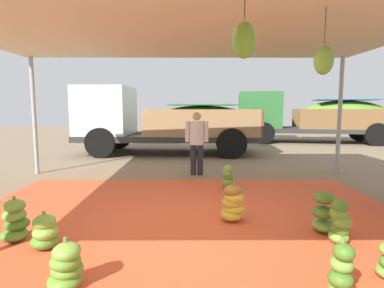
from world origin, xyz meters
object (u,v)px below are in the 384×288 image
object	(u,v)px
banana_bunch_1	(45,233)
cargo_truck_main	(161,120)
worker_0	(197,138)
banana_bunch_8	(233,204)
cargo_truck_far	(311,116)
banana_bunch_10	(324,214)
banana_bunch_0	(66,267)
banana_bunch_4	(228,178)
banana_bunch_9	(342,274)
banana_bunch_5	(340,223)
banana_bunch_2	(15,221)

from	to	relation	value
banana_bunch_1	cargo_truck_main	bearing A→B (deg)	85.22
banana_bunch_1	worker_0	bearing A→B (deg)	65.57
banana_bunch_8	worker_0	size ratio (longest dim) A/B	0.36
cargo_truck_far	banana_bunch_10	bearing A→B (deg)	-110.09
banana_bunch_0	banana_bunch_8	world-z (taller)	banana_bunch_8
banana_bunch_0	banana_bunch_4	size ratio (longest dim) A/B	0.90
banana_bunch_0	banana_bunch_4	xyz separation A→B (m)	(1.90, 3.47, 0.03)
banana_bunch_1	banana_bunch_9	xyz separation A→B (m)	(2.99, -1.00, 0.05)
banana_bunch_5	cargo_truck_far	world-z (taller)	cargo_truck_far
banana_bunch_1	banana_bunch_5	xyz separation A→B (m)	(3.51, 0.13, 0.06)
worker_0	banana_bunch_0	bearing A→B (deg)	-104.74
banana_bunch_0	worker_0	xyz separation A→B (m)	(1.29, 4.91, 0.69)
banana_bunch_9	banana_bunch_0	bearing A→B (deg)	175.59
banana_bunch_5	banana_bunch_8	distance (m)	1.43
banana_bunch_0	banana_bunch_10	world-z (taller)	banana_bunch_10
banana_bunch_5	banana_bunch_9	bearing A→B (deg)	-114.92
banana_bunch_8	cargo_truck_main	distance (m)	7.17
banana_bunch_2	banana_bunch_8	world-z (taller)	same
banana_bunch_0	cargo_truck_far	size ratio (longest dim) A/B	0.07
cargo_truck_main	banana_bunch_8	bearing A→B (deg)	-76.45
cargo_truck_far	banana_bunch_1	bearing A→B (deg)	-123.26
banana_bunch_10	cargo_truck_far	world-z (taller)	cargo_truck_far
banana_bunch_10	cargo_truck_main	bearing A→B (deg)	111.05
banana_bunch_2	banana_bunch_10	distance (m)	3.97
banana_bunch_4	cargo_truck_far	size ratio (longest dim) A/B	0.07
banana_bunch_0	banana_bunch_1	world-z (taller)	banana_bunch_0
banana_bunch_9	worker_0	distance (m)	5.26
banana_bunch_2	cargo_truck_main	size ratio (longest dim) A/B	0.09
banana_bunch_2	banana_bunch_1	bearing A→B (deg)	-27.59
banana_bunch_8	banana_bunch_9	xyz separation A→B (m)	(0.67, -1.91, -0.01)
banana_bunch_4	banana_bunch_1	bearing A→B (deg)	-132.81
banana_bunch_2	banana_bunch_10	size ratio (longest dim) A/B	0.97
cargo_truck_main	banana_bunch_4	bearing A→B (deg)	-70.68
banana_bunch_9	cargo_truck_far	xyz separation A→B (m)	(4.47, 12.37, 1.01)
banana_bunch_2	banana_bunch_8	xyz separation A→B (m)	(2.80, 0.66, 0.01)
banana_bunch_8	cargo_truck_main	xyz separation A→B (m)	(-1.67, 6.91, 0.94)
banana_bunch_9	cargo_truck_main	xyz separation A→B (m)	(-2.33, 8.82, 0.95)
cargo_truck_far	worker_0	world-z (taller)	cargo_truck_far
banana_bunch_0	cargo_truck_far	distance (m)	14.03
banana_bunch_4	banana_bunch_10	xyz separation A→B (m)	(1.01, -2.17, 0.01)
banana_bunch_8	cargo_truck_far	bearing A→B (deg)	63.84
banana_bunch_0	cargo_truck_far	bearing A→B (deg)	60.52
banana_bunch_5	banana_bunch_10	distance (m)	0.36
banana_bunch_5	worker_0	world-z (taller)	worker_0
banana_bunch_9	cargo_truck_main	size ratio (longest dim) A/B	0.09
banana_bunch_8	worker_0	distance (m)	3.28
banana_bunch_9	banana_bunch_10	bearing A→B (deg)	71.82
cargo_truck_main	worker_0	world-z (taller)	cargo_truck_main
worker_0	banana_bunch_10	bearing A→B (deg)	-65.88
cargo_truck_far	worker_0	distance (m)	9.18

